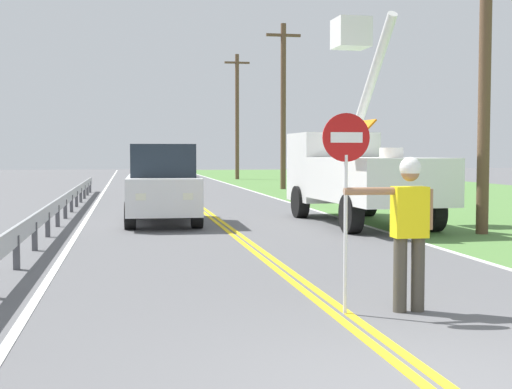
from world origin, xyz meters
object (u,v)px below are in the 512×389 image
at_px(flagger_worker, 409,223).
at_px(utility_pole_near, 485,38).
at_px(utility_pole_mid, 283,103).
at_px(utility_bucket_truck, 355,170).
at_px(utility_pole_far, 237,114).
at_px(stop_sign_paddle, 346,167).
at_px(oncoming_suv_nearest, 162,184).

distance_m(flagger_worker, utility_pole_near, 9.52).
bearing_deg(utility_pole_mid, utility_pole_near, -89.69).
relative_size(utility_bucket_truck, utility_pole_near, 0.80).
relative_size(flagger_worker, utility_pole_mid, 0.21).
bearing_deg(utility_pole_far, utility_bucket_truck, -93.03).
bearing_deg(utility_pole_near, utility_pole_mid, 90.31).
relative_size(stop_sign_paddle, utility_pole_mid, 0.27).
bearing_deg(oncoming_suv_nearest, utility_pole_near, -28.25).
height_order(oncoming_suv_nearest, utility_pole_near, utility_pole_near).
height_order(utility_bucket_truck, utility_pole_mid, utility_pole_mid).
xyz_separation_m(oncoming_suv_nearest, utility_pole_mid, (7.06, 17.30, 3.40)).
bearing_deg(utility_pole_far, flagger_worker, -95.96).
distance_m(stop_sign_paddle, utility_pole_near, 9.72).
bearing_deg(utility_pole_near, utility_pole_far, 90.53).
relative_size(flagger_worker, utility_pole_near, 0.21).
bearing_deg(stop_sign_paddle, utility_pole_far, 83.03).
xyz_separation_m(oncoming_suv_nearest, utility_pole_far, (6.84, 31.84, 3.59)).
xyz_separation_m(flagger_worker, utility_pole_mid, (4.72, 28.59, 3.41)).
xyz_separation_m(stop_sign_paddle, utility_pole_mid, (5.49, 28.58, 2.75)).
distance_m(stop_sign_paddle, utility_bucket_truck, 11.19).
bearing_deg(stop_sign_paddle, utility_pole_near, 53.00).
xyz_separation_m(utility_bucket_truck, oncoming_suv_nearest, (-5.12, 0.68, -0.36)).
distance_m(oncoming_suv_nearest, utility_pole_far, 32.76).
height_order(utility_bucket_truck, utility_pole_near, utility_pole_near).
bearing_deg(utility_pole_near, oncoming_suv_nearest, 151.75).
distance_m(flagger_worker, utility_pole_mid, 29.17).
distance_m(utility_pole_mid, utility_pole_far, 14.54).
xyz_separation_m(stop_sign_paddle, utility_pole_far, (5.27, 43.12, 2.94)).
bearing_deg(stop_sign_paddle, flagger_worker, -0.48).
xyz_separation_m(flagger_worker, stop_sign_paddle, (-0.77, 0.01, 0.66)).
height_order(flagger_worker, utility_pole_mid, utility_pole_mid).
relative_size(oncoming_suv_nearest, utility_pole_far, 0.52).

